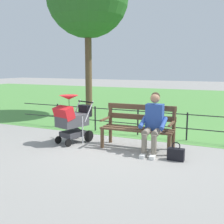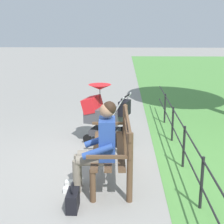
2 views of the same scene
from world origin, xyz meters
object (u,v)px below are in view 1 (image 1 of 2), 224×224
object	(u,v)px
park_bench	(139,125)
person_on_bench	(153,121)
handbag	(176,154)
stroller	(72,118)

from	to	relation	value
park_bench	person_on_bench	distance (m)	0.48
person_on_bench	handbag	bearing A→B (deg)	151.69
stroller	handbag	bearing A→B (deg)	174.52
handbag	stroller	bearing A→B (deg)	-5.48
park_bench	stroller	size ratio (longest dim) A/B	1.41
person_on_bench	stroller	size ratio (longest dim) A/B	1.11
park_bench	handbag	bearing A→B (deg)	151.33
person_on_bench	handbag	size ratio (longest dim) A/B	3.45
park_bench	person_on_bench	xyz separation A→B (m)	(-0.40, 0.22, 0.15)
stroller	person_on_bench	bearing A→B (deg)	-178.35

